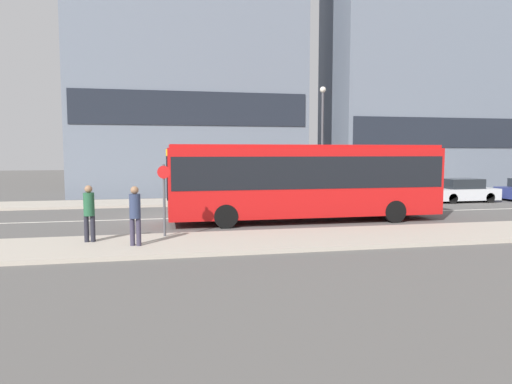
# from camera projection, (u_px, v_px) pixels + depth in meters

# --- Properties ---
(ground_plane) EXTENTS (120.00, 120.00, 0.00)m
(ground_plane) POSITION_uv_depth(u_px,v_px,m) (169.00, 219.00, 20.78)
(ground_plane) COLOR #595654
(sidewalk_near) EXTENTS (44.00, 3.50, 0.13)m
(sidewalk_near) POSITION_uv_depth(u_px,v_px,m) (172.00, 244.00, 14.68)
(sidewalk_near) COLOR #B2A899
(sidewalk_near) RESTS_ON ground_plane
(sidewalk_far) EXTENTS (44.00, 3.50, 0.13)m
(sidewalk_far) POSITION_uv_depth(u_px,v_px,m) (167.00, 202.00, 26.87)
(sidewalk_far) COLOR #B2A899
(sidewalk_far) RESTS_ON ground_plane
(lane_centerline) EXTENTS (41.80, 0.16, 0.01)m
(lane_centerline) POSITION_uv_depth(u_px,v_px,m) (169.00, 218.00, 20.78)
(lane_centerline) COLOR silver
(lane_centerline) RESTS_ON ground_plane
(apartment_block_left_tower) EXTENTS (16.09, 5.86, 21.40)m
(apartment_block_left_tower) POSITION_uv_depth(u_px,v_px,m) (189.00, 43.00, 32.28)
(apartment_block_left_tower) COLOR slate
(apartment_block_left_tower) RESTS_ON ground_plane
(apartment_block_right_tower) EXTENTS (15.92, 6.66, 16.20)m
(apartment_block_right_tower) POSITION_uv_depth(u_px,v_px,m) (426.00, 89.00, 36.70)
(apartment_block_right_tower) COLOR slate
(apartment_block_right_tower) RESTS_ON ground_plane
(city_bus) EXTENTS (11.83, 2.63, 3.33)m
(city_bus) POSITION_uv_depth(u_px,v_px,m) (305.00, 178.00, 19.85)
(city_bus) COLOR red
(city_bus) RESTS_ON ground_plane
(parked_car_0) EXTENTS (4.24, 1.82, 1.29)m
(parked_car_0) POSITION_uv_depth(u_px,v_px,m) (393.00, 193.00, 26.61)
(parked_car_0) COLOR silver
(parked_car_0) RESTS_ON ground_plane
(parked_car_1) EXTENTS (4.00, 1.78, 1.41)m
(parked_car_1) POSITION_uv_depth(u_px,v_px,m) (462.00, 191.00, 27.71)
(parked_car_1) COLOR silver
(parked_car_1) RESTS_ON ground_plane
(pedestrian_near_stop) EXTENTS (0.35, 0.34, 1.84)m
(pedestrian_near_stop) POSITION_uv_depth(u_px,v_px,m) (89.00, 210.00, 14.64)
(pedestrian_near_stop) COLOR #23232D
(pedestrian_near_stop) RESTS_ON sidewalk_near
(pedestrian_down_pavement) EXTENTS (0.34, 0.34, 1.85)m
(pedestrian_down_pavement) POSITION_uv_depth(u_px,v_px,m) (135.00, 212.00, 14.05)
(pedestrian_down_pavement) COLOR #383347
(pedestrian_down_pavement) RESTS_ON sidewalk_near
(bus_stop_sign) EXTENTS (0.44, 0.12, 2.48)m
(bus_stop_sign) POSITION_uv_depth(u_px,v_px,m) (164.00, 194.00, 15.60)
(bus_stop_sign) COLOR #4C4C51
(bus_stop_sign) RESTS_ON sidewalk_near
(street_lamp) EXTENTS (0.36, 0.36, 6.75)m
(street_lamp) POSITION_uv_depth(u_px,v_px,m) (322.00, 131.00, 27.14)
(street_lamp) COLOR #4C4C51
(street_lamp) RESTS_ON sidewalk_far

